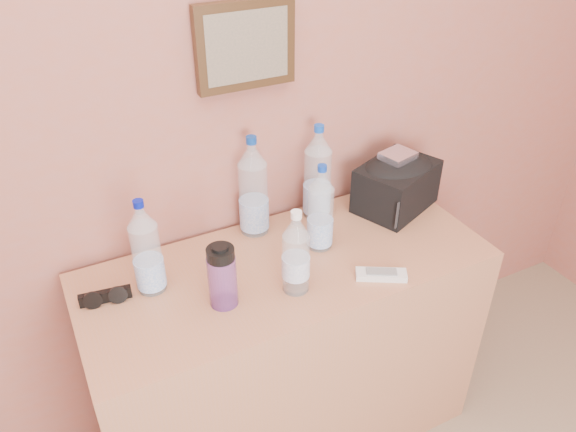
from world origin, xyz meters
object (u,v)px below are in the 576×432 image
(pet_large_c, at_px, (318,177))
(ac_remote, at_px, (381,275))
(nalgene_bottle, at_px, (222,276))
(pet_large_a, at_px, (147,251))
(sunglasses, at_px, (105,296))
(pet_small, at_px, (296,256))
(foil_packet, at_px, (398,156))
(toiletry_bag, at_px, (396,184))
(pet_large_b, at_px, (253,191))
(dresser, at_px, (287,354))
(pet_large_d, at_px, (321,212))

(pet_large_c, bearing_deg, ac_remote, -89.83)
(pet_large_c, height_order, nalgene_bottle, pet_large_c)
(pet_large_a, bearing_deg, sunglasses, 178.83)
(pet_small, xyz_separation_m, foil_packet, (0.52, 0.25, 0.08))
(toiletry_bag, bearing_deg, pet_large_a, 160.75)
(sunglasses, distance_m, foil_packet, 1.04)
(pet_large_b, bearing_deg, nalgene_bottle, -127.80)
(foil_packet, bearing_deg, dresser, -164.74)
(dresser, bearing_deg, pet_large_c, 43.30)
(dresser, distance_m, ac_remote, 0.50)
(dresser, xyz_separation_m, foil_packet, (0.49, 0.13, 0.60))
(pet_large_b, distance_m, foil_packet, 0.51)
(ac_remote, distance_m, foil_packet, 0.46)
(sunglasses, height_order, ac_remote, sunglasses)
(nalgene_bottle, bearing_deg, sunglasses, 152.15)
(pet_large_b, bearing_deg, sunglasses, -165.73)
(pet_large_a, height_order, sunglasses, pet_large_a)
(foil_packet, bearing_deg, pet_large_b, 170.99)
(pet_large_b, xyz_separation_m, sunglasses, (-0.52, -0.13, -0.13))
(nalgene_bottle, bearing_deg, pet_large_b, 52.20)
(pet_large_b, bearing_deg, ac_remote, -59.56)
(pet_small, height_order, foil_packet, pet_small)
(pet_small, bearing_deg, toiletry_bag, 24.37)
(pet_large_a, bearing_deg, toiletry_bag, 2.84)
(pet_large_b, xyz_separation_m, ac_remote, (0.23, -0.40, -0.14))
(pet_large_d, relative_size, foil_packet, 2.69)
(dresser, bearing_deg, nalgene_bottle, -162.49)
(sunglasses, xyz_separation_m, ac_remote, (0.75, -0.27, -0.01))
(pet_large_d, xyz_separation_m, nalgene_bottle, (-0.37, -0.11, -0.03))
(dresser, bearing_deg, ac_remote, -40.01)
(pet_large_a, bearing_deg, nalgene_bottle, -43.29)
(pet_large_c, bearing_deg, toiletry_bag, -17.13)
(ac_remote, bearing_deg, sunglasses, -169.81)
(pet_large_a, height_order, pet_large_b, pet_large_b)
(nalgene_bottle, bearing_deg, ac_remote, -13.49)
(toiletry_bag, relative_size, foil_packet, 2.52)
(nalgene_bottle, bearing_deg, dresser, 17.51)
(sunglasses, bearing_deg, pet_large_c, 17.36)
(dresser, bearing_deg, sunglasses, 171.33)
(pet_large_c, relative_size, pet_large_d, 1.15)
(toiletry_bag, bearing_deg, dresser, 171.99)
(pet_small, xyz_separation_m, nalgene_bottle, (-0.21, 0.04, -0.02))
(pet_large_b, distance_m, pet_small, 0.33)
(pet_large_a, xyz_separation_m, pet_small, (0.37, -0.19, -0.02))
(dresser, xyz_separation_m, pet_large_a, (-0.40, 0.08, 0.53))
(pet_large_d, height_order, nalgene_bottle, pet_large_d)
(nalgene_bottle, bearing_deg, pet_large_c, 31.64)
(toiletry_bag, bearing_deg, pet_large_b, 147.71)
(pet_large_d, bearing_deg, pet_small, -137.49)
(dresser, height_order, foil_packet, foil_packet)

